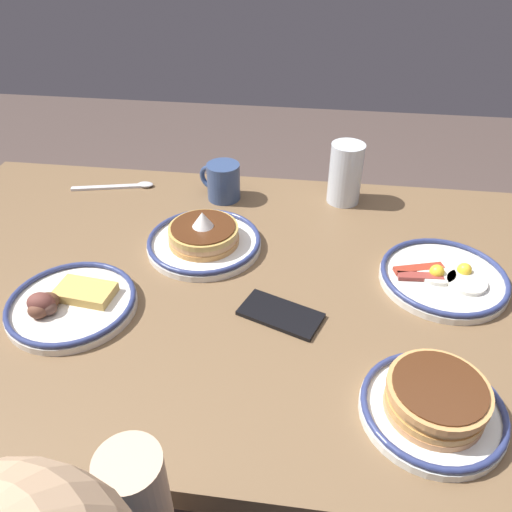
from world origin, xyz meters
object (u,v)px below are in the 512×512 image
coffee_mug (223,181)px  cell_phone (281,314)px  plate_far_side (434,404)px  plate_center_pancakes (70,303)px  plate_far_companion (204,239)px  tea_spoon (124,186)px  plate_near_main (443,277)px  drinking_glass (345,176)px

coffee_mug → cell_phone: size_ratio=0.74×
plate_far_side → plate_center_pancakes: bearing=-13.4°
plate_center_pancakes → plate_far_companion: size_ratio=0.96×
tea_spoon → plate_center_pancakes: bearing=97.6°
tea_spoon → plate_near_main: bearing=158.9°
plate_far_side → tea_spoon: bearing=-41.7°
plate_near_main → cell_phone: plate_near_main is taller
plate_center_pancakes → plate_far_side: plate_far_side is taller
plate_near_main → coffee_mug: coffee_mug is taller
coffee_mug → plate_far_side: bearing=125.5°
plate_far_side → drinking_glass: bearing=-78.4°
plate_far_companion → plate_far_side: plate_far_companion is taller
plate_far_side → drinking_glass: drinking_glass is taller
plate_far_side → drinking_glass: 0.62m
plate_near_main → cell_phone: size_ratio=1.67×
plate_far_companion → cell_phone: size_ratio=1.67×
cell_phone → tea_spoon: tea_spoon is taller
plate_near_main → plate_far_side: bearing=78.2°
plate_far_companion → drinking_glass: drinking_glass is taller
plate_near_main → plate_center_pancakes: size_ratio=1.05×
cell_phone → tea_spoon: size_ratio=0.71×
plate_center_pancakes → cell_phone: plate_center_pancakes is taller
plate_near_main → drinking_glass: size_ratio=1.66×
plate_far_companion → tea_spoon: plate_far_companion is taller
cell_phone → drinking_glass: bearing=-83.6°
plate_center_pancakes → tea_spoon: plate_center_pancakes is taller
drinking_glass → plate_far_side: bearing=101.6°
plate_center_pancakes → tea_spoon: size_ratio=1.15×
plate_near_main → plate_far_side: plate_far_side is taller
drinking_glass → tea_spoon: drinking_glass is taller
plate_far_side → tea_spoon: size_ratio=1.03×
plate_far_companion → coffee_mug: coffee_mug is taller
plate_near_main → tea_spoon: size_ratio=1.20×
plate_near_main → coffee_mug: size_ratio=2.27×
plate_near_main → cell_phone: bearing=24.2°
plate_far_side → tea_spoon: plate_far_side is taller
plate_far_companion → drinking_glass: 0.38m
plate_far_companion → cell_phone: plate_far_companion is taller
plate_near_main → tea_spoon: (0.74, -0.28, -0.01)m
plate_center_pancakes → coffee_mug: bearing=-114.4°
plate_near_main → plate_center_pancakes: bearing=14.0°
tea_spoon → drinking_glass: bearing=-179.2°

